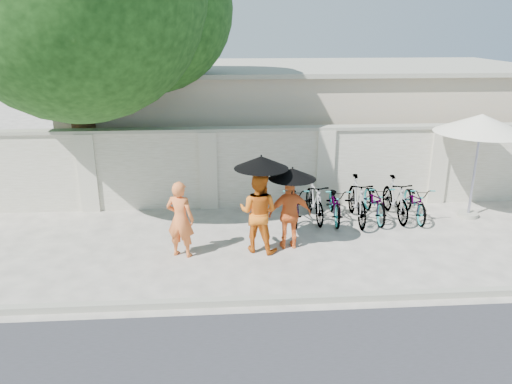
{
  "coord_description": "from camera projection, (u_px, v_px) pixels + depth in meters",
  "views": [
    {
      "loc": [
        -0.66,
        -9.14,
        4.53
      ],
      "look_at": [
        0.07,
        1.02,
        1.1
      ],
      "focal_mm": 35.0,
      "sensor_mm": 36.0,
      "label": 1
    }
  ],
  "objects": [
    {
      "name": "parasol_center",
      "position": [
        261.0,
        162.0,
        9.86
      ],
      "size": [
        1.09,
        1.09,
        1.1
      ],
      "color": "black",
      "rests_on": "ground"
    },
    {
      "name": "bike_1",
      "position": [
        315.0,
        200.0,
        12.06
      ],
      "size": [
        0.57,
        1.66,
        0.98
      ],
      "primitive_type": "imported",
      "rotation": [
        0.0,
        0.0,
        0.07
      ],
      "color": "#9897B0",
      "rests_on": "ground"
    },
    {
      "name": "bike_6",
      "position": [
        415.0,
        201.0,
        12.17
      ],
      "size": [
        0.68,
        1.68,
        0.87
      ],
      "primitive_type": "imported",
      "rotation": [
        0.0,
        0.0,
        -0.06
      ],
      "color": "#9897B0",
      "rests_on": "ground"
    },
    {
      "name": "bike_0",
      "position": [
        294.0,
        202.0,
        12.06
      ],
      "size": [
        0.7,
        1.75,
        0.9
      ],
      "primitive_type": "imported",
      "rotation": [
        0.0,
        0.0,
        -0.06
      ],
      "color": "#9897B0",
      "rests_on": "ground"
    },
    {
      "name": "compound_wall",
      "position": [
        286.0,
        168.0,
        12.91
      ],
      "size": [
        20.0,
        0.3,
        2.0
      ],
      "primitive_type": "cube",
      "color": "silver",
      "rests_on": "ground"
    },
    {
      "name": "building_behind",
      "position": [
        302.0,
        118.0,
        16.38
      ],
      "size": [
        14.0,
        6.0,
        3.2
      ],
      "primitive_type": "cube",
      "color": "#B4A795",
      "rests_on": "ground"
    },
    {
      "name": "ground",
      "position": [
        256.0,
        259.0,
        10.13
      ],
      "size": [
        80.0,
        80.0,
        0.0
      ],
      "primitive_type": "plane",
      "color": "beige"
    },
    {
      "name": "parasol_right",
      "position": [
        292.0,
        174.0,
        10.07
      ],
      "size": [
        0.97,
        0.97,
        0.92
      ],
      "color": "black",
      "rests_on": "ground"
    },
    {
      "name": "bike_3",
      "position": [
        357.0,
        200.0,
        11.93
      ],
      "size": [
        0.59,
        1.83,
        1.09
      ],
      "primitive_type": "imported",
      "rotation": [
        0.0,
        0.0,
        -0.04
      ],
      "color": "#9897B0",
      "rests_on": "ground"
    },
    {
      "name": "monk_right",
      "position": [
        290.0,
        214.0,
        10.44
      ],
      "size": [
        0.91,
        0.42,
        1.52
      ],
      "primitive_type": "imported",
      "rotation": [
        0.0,
        0.0,
        3.2
      ],
      "color": "orange",
      "rests_on": "ground"
    },
    {
      "name": "patio_umbrella",
      "position": [
        481.0,
        125.0,
        11.66
      ],
      "size": [
        2.67,
        2.67,
        2.56
      ],
      "rotation": [
        0.0,
        0.0,
        0.29
      ],
      "color": "gray",
      "rests_on": "ground"
    },
    {
      "name": "bike_5",
      "position": [
        395.0,
        198.0,
        12.15
      ],
      "size": [
        0.53,
        1.7,
        1.01
      ],
      "primitive_type": "imported",
      "rotation": [
        0.0,
        0.0,
        0.03
      ],
      "color": "#9897B0",
      "rests_on": "ground"
    },
    {
      "name": "kerb",
      "position": [
        263.0,
        300.0,
        8.51
      ],
      "size": [
        40.0,
        0.16,
        0.12
      ],
      "primitive_type": "cube",
      "color": "gray",
      "rests_on": "ground"
    },
    {
      "name": "monk_center",
      "position": [
        258.0,
        212.0,
        10.28
      ],
      "size": [
        1.02,
        0.93,
        1.71
      ],
      "primitive_type": "imported",
      "rotation": [
        0.0,
        0.0,
        2.73
      ],
      "color": "orange",
      "rests_on": "ground"
    },
    {
      "name": "bike_4",
      "position": [
        375.0,
        201.0,
        12.14
      ],
      "size": [
        0.63,
        1.75,
        0.92
      ],
      "primitive_type": "imported",
      "rotation": [
        0.0,
        0.0,
        -0.01
      ],
      "color": "#9897B0",
      "rests_on": "ground"
    },
    {
      "name": "monk_left",
      "position": [
        180.0,
        219.0,
        10.06
      ],
      "size": [
        0.68,
        0.56,
        1.6
      ],
      "primitive_type": "imported",
      "rotation": [
        0.0,
        0.0,
        2.79
      ],
      "color": "orange",
      "rests_on": "ground"
    },
    {
      "name": "bike_2",
      "position": [
        335.0,
        203.0,
        12.06
      ],
      "size": [
        0.73,
        1.73,
        0.89
      ],
      "primitive_type": "imported",
      "rotation": [
        0.0,
        0.0,
        -0.09
      ],
      "color": "#9897B0",
      "rests_on": "ground"
    }
  ]
}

